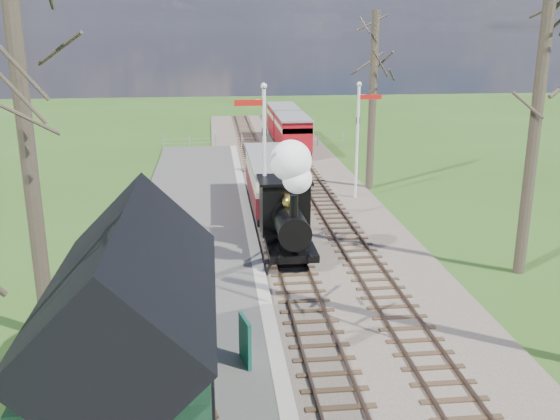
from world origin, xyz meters
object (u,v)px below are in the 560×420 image
Objects in this scene: station_shed at (133,344)px; sign_board at (245,341)px; person at (198,332)px; locomotive at (288,205)px; semaphore_near at (263,153)px; coach at (272,180)px; red_carriage_a at (293,134)px; red_carriage_b at (283,122)px; semaphore_far at (359,132)px; bench at (198,396)px.

sign_board is at bearing 48.53° from station_shed.
person is at bearing 164.50° from sign_board.
locomotive is 3.66× the size of sign_board.
station_shed is 5.17× the size of sign_board.
coach is at bearing 79.80° from semaphore_near.
red_carriage_b is at bearing 90.00° from red_carriage_a.
station_shed is at bearing -112.76° from locomotive.
semaphore_far is 1.15× the size of red_carriage_b.
bench is (-3.12, -9.51, -1.49)m from locomotive.
red_carriage_a is (-1.77, 11.00, -1.89)m from semaphore_far.
person is (-7.52, -15.08, -2.42)m from semaphore_far.
red_carriage_b is (0.00, 5.50, 0.00)m from red_carriage_a.
red_carriage_b is 32.23m from sign_board.
sign_board is at bearing -98.30° from coach.
bench is 0.97× the size of person.
red_carriage_b is 4.09× the size of sign_board.
red_carriage_b is (2.60, 18.23, -0.04)m from coach.
station_shed is 16.85m from coach.
locomotive is at bearing -9.06° from person.
semaphore_near is at bearing 112.95° from locomotive.
red_carriage_b is at bearing 78.70° from station_shed.
person is at bearing 90.35° from bench.
station_shed is 4.28× the size of person.
locomotive reaches higher than person.
red_carriage_a reaches higher than person.
station_shed is 0.88× the size of coach.
locomotive is at bearing -96.14° from red_carriage_b.
red_carriage_a is 5.50m from red_carriage_b.
coach is 15.91m from bench.
coach is at bearing -98.12° from red_carriage_b.
locomotive is at bearing 71.86° from bench.
red_carriage_a reaches higher than sign_board.
locomotive is 24.44m from red_carriage_b.
semaphore_near is 0.87× the size of coach.
station_shed is 1.01× the size of semaphore_near.
coach reaches higher than red_carriage_a.
locomotive is at bearing 75.39° from sign_board.
sign_board is (-4.59, -31.90, -0.66)m from red_carriage_b.
sign_board reaches higher than bench.
person is (-2.37, -9.08, -2.69)m from semaphore_near.
station_shed is at bearing -101.30° from red_carriage_b.
red_carriage_b is (6.90, 34.50, -0.80)m from station_shed.
semaphore_far reaches higher than station_shed.
person is (-1.15, 0.32, 0.13)m from sign_board.
bench is (-1.13, -1.90, -0.24)m from sign_board.
semaphore_near is at bearing 82.57° from sign_board.
coach is 12.99m from red_carriage_a.
semaphore_near reaches higher than locomotive.
bench is at bearing -113.45° from semaphore_far.
red_carriage_a is at bearing 80.13° from sign_board.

